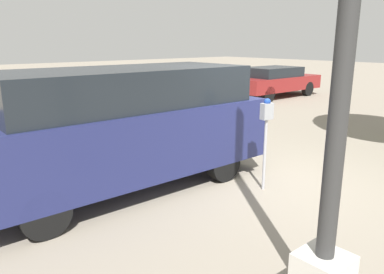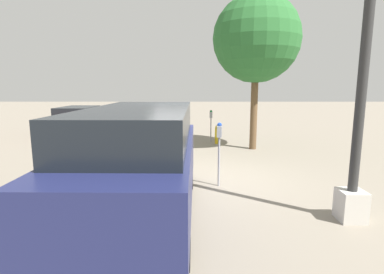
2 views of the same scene
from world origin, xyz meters
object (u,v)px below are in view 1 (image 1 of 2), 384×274
at_px(lamp_post, 338,122).
at_px(parked_van, 122,125).
at_px(parking_meter_near, 266,123).
at_px(car_distant, 274,81).

relative_size(lamp_post, parked_van, 1.08).
distance_m(parking_meter_near, lamp_post, 2.95).
xyz_separation_m(parking_meter_near, lamp_post, (1.88, 2.19, 0.64)).
distance_m(parking_meter_near, car_distant, 11.10).
bearing_deg(lamp_post, parking_meter_near, -130.58).
xyz_separation_m(parking_meter_near, parked_van, (1.73, -1.56, -0.05)).
relative_size(parking_meter_near, car_distant, 0.34).
bearing_deg(parking_meter_near, lamp_post, 56.96).
bearing_deg(lamp_post, car_distant, -140.66).
bearing_deg(car_distant, parked_van, -153.83).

